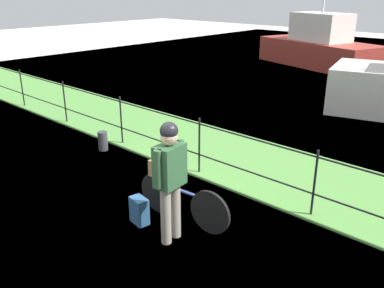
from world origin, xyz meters
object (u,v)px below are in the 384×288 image
Objects in this scene: wooden_crate at (163,168)px; moored_boat_mid at (319,47)px; cyclist_person at (170,172)px; mooring_bollard at (103,141)px; bicycle_main at (182,201)px; terrier_dog at (164,156)px; backpack_on_paving at (139,211)px.

wooden_crate is 0.06× the size of moored_boat_mid.
mooring_bollard is (-3.39, 1.35, -0.80)m from cyclist_person.
mooring_bollard is (-2.85, 0.95, -0.56)m from wooden_crate.
terrier_dog reaches higher than bicycle_main.
cyclist_person is at bearing -169.30° from backpack_on_paving.
bicycle_main is at bearing 5.34° from terrier_dog.
bicycle_main is 0.63m from backpack_on_paving.
moored_boat_mid is (-4.48, 13.23, 0.47)m from bicycle_main.
terrier_dog is 0.66m from cyclist_person.
wooden_crate is 0.88× the size of backpack_on_paving.
bicycle_main is 3.32m from mooring_bollard.
wooden_crate is 0.71m from backpack_on_paving.
terrier_dog is at bearing 5.34° from wooden_crate.
terrier_dog is 0.79× the size of mooring_bollard.
moored_boat_mid is at bearing 108.95° from cyclist_person.
wooden_crate is (-0.34, -0.03, 0.42)m from bicycle_main.
terrier_dog is at bearing 142.34° from cyclist_person.
moored_boat_mid reaches higher than backpack_on_paving.
terrier_dog is 3.12m from mooring_bollard.
bicycle_main is 0.54m from wooden_crate.
wooden_crate is 0.86× the size of mooring_bollard.
cyclist_person is at bearing -37.66° from terrier_dog.
cyclist_person is 3.74m from mooring_bollard.
wooden_crate is at bearing -72.64° from moored_boat_mid.
cyclist_person is 4.15× the size of mooring_bollard.
mooring_bollard is (-2.76, 1.36, 0.00)m from backpack_on_paving.
terrier_dog reaches higher than mooring_bollard.
bicycle_main is at bearing -71.28° from moored_boat_mid.
backpack_on_paving is 0.07× the size of moored_boat_mid.
backpack_on_paving is (-0.64, -0.02, -0.80)m from cyclist_person.
wooden_crate is at bearing -18.42° from mooring_bollard.
bicycle_main reaches higher than backpack_on_paving.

